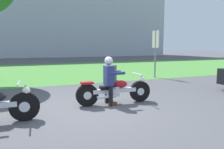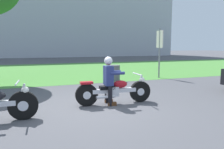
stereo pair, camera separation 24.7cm
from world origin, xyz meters
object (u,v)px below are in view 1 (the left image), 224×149
motorcycle_lead (115,91)px  rider_lead (109,77)px  sign_banner (156,45)px  trash_can (111,73)px

motorcycle_lead → rider_lead: rider_lead is taller
sign_banner → rider_lead: bearing=-135.7°
rider_lead → trash_can: (1.67, 4.06, -0.43)m
rider_lead → motorcycle_lead: bearing=-0.8°
sign_banner → motorcycle_lead: bearing=-134.5°
rider_lead → sign_banner: bearing=47.3°
rider_lead → sign_banner: size_ratio=0.54×
motorcycle_lead → sign_banner: bearing=48.5°
trash_can → sign_banner: bearing=2.2°
motorcycle_lead → trash_can: bearing=72.7°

